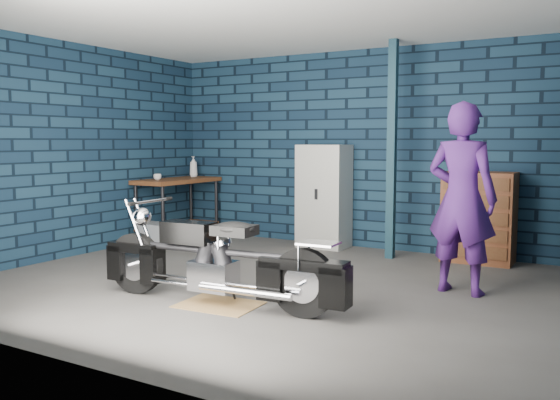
{
  "coord_description": "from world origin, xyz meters",
  "views": [
    {
      "loc": [
        3.04,
        -5.09,
        1.47
      ],
      "look_at": [
        -0.09,
        0.3,
        0.84
      ],
      "focal_mm": 38.0,
      "sensor_mm": 36.0,
      "label": 1
    }
  ],
  "objects_px": {
    "workbench": "(178,209)",
    "storage_bin": "(157,234)",
    "person": "(462,199)",
    "tool_chest": "(478,217)",
    "motorcycle": "(218,254)",
    "locker": "(324,196)"
  },
  "relations": [
    {
      "from": "person",
      "to": "workbench",
      "type": "bearing_deg",
      "value": -5.9
    },
    {
      "from": "workbench",
      "to": "storage_bin",
      "type": "bearing_deg",
      "value": -87.71
    },
    {
      "from": "motorcycle",
      "to": "tool_chest",
      "type": "bearing_deg",
      "value": 59.1
    },
    {
      "from": "motorcycle",
      "to": "tool_chest",
      "type": "xyz_separation_m",
      "value": [
        1.6,
        3.1,
        0.09
      ]
    },
    {
      "from": "workbench",
      "to": "tool_chest",
      "type": "distance_m",
      "value": 4.27
    },
    {
      "from": "storage_bin",
      "to": "locker",
      "type": "relative_size",
      "value": 0.34
    },
    {
      "from": "workbench",
      "to": "tool_chest",
      "type": "bearing_deg",
      "value": 6.83
    },
    {
      "from": "storage_bin",
      "to": "locker",
      "type": "height_order",
      "value": "locker"
    },
    {
      "from": "person",
      "to": "tool_chest",
      "type": "height_order",
      "value": "person"
    },
    {
      "from": "person",
      "to": "storage_bin",
      "type": "height_order",
      "value": "person"
    },
    {
      "from": "workbench",
      "to": "motorcycle",
      "type": "height_order",
      "value": "motorcycle"
    },
    {
      "from": "workbench",
      "to": "person",
      "type": "xyz_separation_m",
      "value": [
        4.4,
        -1.07,
        0.46
      ]
    },
    {
      "from": "person",
      "to": "storage_bin",
      "type": "relative_size",
      "value": 3.8
    },
    {
      "from": "motorcycle",
      "to": "storage_bin",
      "type": "height_order",
      "value": "motorcycle"
    },
    {
      "from": "workbench",
      "to": "locker",
      "type": "height_order",
      "value": "locker"
    },
    {
      "from": "person",
      "to": "locker",
      "type": "bearing_deg",
      "value": -27.46
    },
    {
      "from": "motorcycle",
      "to": "storage_bin",
      "type": "xyz_separation_m",
      "value": [
        -2.62,
        2.1,
        -0.31
      ]
    },
    {
      "from": "workbench",
      "to": "storage_bin",
      "type": "relative_size",
      "value": 2.9
    },
    {
      "from": "locker",
      "to": "tool_chest",
      "type": "bearing_deg",
      "value": 0.0
    },
    {
      "from": "locker",
      "to": "tool_chest",
      "type": "xyz_separation_m",
      "value": [
        2.07,
        0.0,
        -0.16
      ]
    },
    {
      "from": "workbench",
      "to": "locker",
      "type": "distance_m",
      "value": 2.24
    },
    {
      "from": "motorcycle",
      "to": "person",
      "type": "xyz_separation_m",
      "value": [
        1.76,
        1.53,
        0.46
      ]
    }
  ]
}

